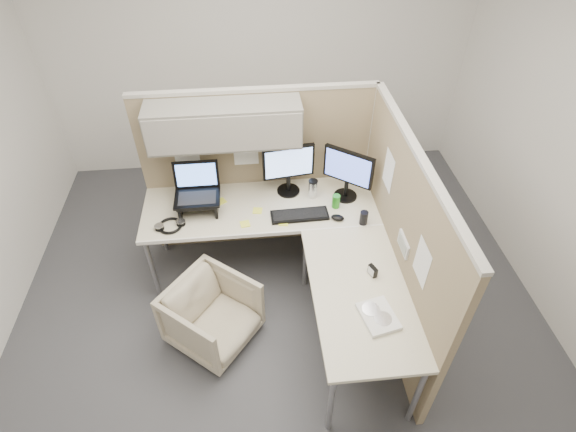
{
  "coord_description": "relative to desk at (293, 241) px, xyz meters",
  "views": [
    {
      "loc": [
        -0.17,
        -2.37,
        3.22
      ],
      "look_at": [
        0.1,
        0.25,
        0.85
      ],
      "focal_mm": 28.0,
      "sensor_mm": 36.0,
      "label": 1
    }
  ],
  "objects": [
    {
      "name": "soda_can_green",
      "position": [
        0.59,
        0.11,
        0.1
      ],
      "size": [
        0.07,
        0.07,
        0.12
      ],
      "primitive_type": "cylinder",
      "color": "black",
      "rests_on": "desk"
    },
    {
      "name": "mouse",
      "position": [
        0.39,
        0.17,
        0.06
      ],
      "size": [
        0.13,
        0.1,
        0.04
      ],
      "primitive_type": "ellipsoid",
      "rotation": [
        0.0,
        0.0,
        -0.37
      ],
      "color": "black",
      "rests_on": "desk"
    },
    {
      "name": "soda_can_silver",
      "position": [
        0.4,
        0.33,
        0.1
      ],
      "size": [
        0.07,
        0.07,
        0.12
      ],
      "primitive_type": "cylinder",
      "color": "#268C1E",
      "rests_on": "desk"
    },
    {
      "name": "partition_back",
      "position": [
        -0.34,
        0.7,
        0.41
      ],
      "size": [
        2.0,
        0.36,
        1.63
      ],
      "color": "#8F7C5D",
      "rests_on": "ground"
    },
    {
      "name": "keyboard",
      "position": [
        0.08,
        0.24,
        0.05
      ],
      "size": [
        0.48,
        0.17,
        0.02
      ],
      "primitive_type": "cube",
      "rotation": [
        0.0,
        0.0,
        0.03
      ],
      "color": "black",
      "rests_on": "desk"
    },
    {
      "name": "ground",
      "position": [
        -0.12,
        -0.13,
        -0.69
      ],
      "size": [
        4.5,
        4.5,
        0.0
      ],
      "primitive_type": "plane",
      "color": "#3D3D42",
      "rests_on": "ground"
    },
    {
      "name": "sticky_note_d",
      "position": [
        -0.26,
        0.35,
        0.05
      ],
      "size": [
        0.09,
        0.09,
        0.01
      ],
      "primitive_type": "cube",
      "rotation": [
        0.0,
        0.0,
        -0.16
      ],
      "color": "#F3F841",
      "rests_on": "desk"
    },
    {
      "name": "headphones",
      "position": [
        -0.97,
        0.22,
        0.06
      ],
      "size": [
        0.24,
        0.23,
        0.04
      ],
      "rotation": [
        0.0,
        0.0,
        0.22
      ],
      "color": "black",
      "rests_on": "desk"
    },
    {
      "name": "desk",
      "position": [
        0.0,
        0.0,
        0.0
      ],
      "size": [
        2.0,
        1.98,
        0.73
      ],
      "color": "beige",
      "rests_on": "ground"
    },
    {
      "name": "partition_right",
      "position": [
        0.78,
        -0.19,
        0.13
      ],
      "size": [
        0.07,
        2.03,
        1.63
      ],
      "color": "#8F7C5D",
      "rests_on": "ground"
    },
    {
      "name": "monitor_right",
      "position": [
        0.51,
        0.46,
        0.32
      ],
      "size": [
        0.37,
        0.3,
        0.47
      ],
      "rotation": [
        0.0,
        0.0,
        -0.65
      ],
      "color": "black",
      "rests_on": "desk"
    },
    {
      "name": "travel_mug",
      "position": [
        0.23,
        0.49,
        0.13
      ],
      "size": [
        0.08,
        0.08,
        0.17
      ],
      "color": "silver",
      "rests_on": "desk"
    },
    {
      "name": "monitor_left",
      "position": [
        0.03,
        0.58,
        0.32
      ],
      "size": [
        0.44,
        0.2,
        0.47
      ],
      "rotation": [
        0.0,
        0.0,
        0.13
      ],
      "color": "black",
      "rests_on": "desk"
    },
    {
      "name": "laptop_station",
      "position": [
        -0.75,
        0.43,
        0.19
      ],
      "size": [
        0.37,
        0.32,
        0.39
      ],
      "color": "black",
      "rests_on": "desk"
    },
    {
      "name": "sticky_note_b",
      "position": [
        -0.06,
        0.18,
        0.05
      ],
      "size": [
        0.09,
        0.09,
        0.01
      ],
      "primitive_type": "cube",
      "rotation": [
        0.0,
        0.0,
        -0.18
      ],
      "color": "#F3F841",
      "rests_on": "desk"
    },
    {
      "name": "office_chair",
      "position": [
        -0.67,
        -0.35,
        -0.38
      ],
      "size": [
        0.82,
        0.82,
        0.62
      ],
      "primitive_type": "imported",
      "rotation": [
        0.0,
        0.0,
        0.89
      ],
      "color": "beige",
      "rests_on": "ground"
    },
    {
      "name": "desk_clock",
      "position": [
        0.53,
        -0.44,
        0.08
      ],
      "size": [
        0.06,
        0.08,
        0.08
      ],
      "rotation": [
        0.0,
        0.0,
        -1.16
      ],
      "color": "black",
      "rests_on": "desk"
    },
    {
      "name": "sticky_note_c",
      "position": [
        -0.57,
        0.5,
        0.05
      ],
      "size": [
        0.11,
        0.11,
        0.01
      ],
      "primitive_type": "cube",
      "rotation": [
        0.0,
        0.0,
        0.58
      ],
      "color": "#F3F841",
      "rests_on": "desk"
    },
    {
      "name": "sticky_note_a",
      "position": [
        -0.37,
        0.19,
        0.05
      ],
      "size": [
        0.09,
        0.09,
        0.01
      ],
      "primitive_type": "cube",
      "rotation": [
        0.0,
        0.0,
        0.17
      ],
      "color": "#F3F841",
      "rests_on": "desk"
    },
    {
      "name": "paper_stack",
      "position": [
        0.48,
        -0.81,
        0.06
      ],
      "size": [
        0.27,
        0.31,
        0.03
      ],
      "rotation": [
        0.0,
        0.0,
        0.22
      ],
      "color": "white",
      "rests_on": "desk"
    }
  ]
}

